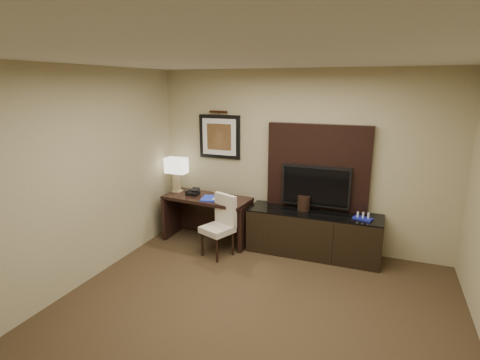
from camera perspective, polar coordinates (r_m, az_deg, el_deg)
The scene contains 17 objects.
floor at distance 4.07m, azimuth -0.27°, elevation -23.13°, with size 4.50×5.00×0.01m, color #362718.
ceiling at distance 3.23m, azimuth -0.33°, elevation 18.42°, with size 4.50×5.00×0.01m, color silver.
wall_back at distance 5.74m, azimuth 8.95°, elevation 2.94°, with size 4.50×0.01×2.70m, color tan.
wall_left at distance 4.70m, azimuth -26.74°, elevation -1.00°, with size 0.01×5.00×2.70m, color tan.
desk at distance 6.08m, azimuth -4.98°, elevation -5.90°, with size 1.38×0.59×0.74m, color black.
credenza at distance 5.69m, azimuth 11.08°, elevation -7.99°, with size 1.93×0.54×0.66m, color black.
tv_wall_panel at distance 5.64m, azimuth 11.76°, elevation 1.78°, with size 1.50×0.12×1.30m, color black.
tv at distance 5.60m, azimuth 11.46°, elevation -0.92°, with size 1.00×0.08×0.60m, color black.
artwork at distance 6.07m, azimuth -3.11°, elevation 6.60°, with size 0.70×0.04×0.70m, color black.
picture_light at distance 6.00m, azimuth -3.32°, elevation 10.34°, with size 0.04×0.04×0.30m, color #3F2114.
desk_chair at distance 5.53m, azimuth -3.49°, elevation -7.45°, with size 0.40×0.46×0.83m, color beige, non-canonical shape.
table_lamp at distance 6.23m, azimuth -9.64°, elevation 1.02°, with size 0.38×0.22×0.63m, color tan, non-canonical shape.
desk_phone at distance 6.08m, azimuth -7.20°, elevation -1.81°, with size 0.19×0.17×0.10m, color black, non-canonical shape.
blue_folder at distance 5.85m, azimuth -4.64°, elevation -2.80°, with size 0.24×0.32×0.02m, color #1C33B9.
book at distance 5.83m, azimuth -4.02°, elevation -1.82°, with size 0.16×0.02×0.22m, color #A08F7E.
ice_bucket at distance 5.60m, azimuth 9.68°, elevation -3.52°, with size 0.19×0.19×0.21m, color black.
minibar_tray at distance 5.45m, azimuth 18.23°, elevation -5.24°, with size 0.25×0.15×0.09m, color #171F98, non-canonical shape.
Camera 1 is at (1.19, -3.00, 2.47)m, focal length 28.00 mm.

